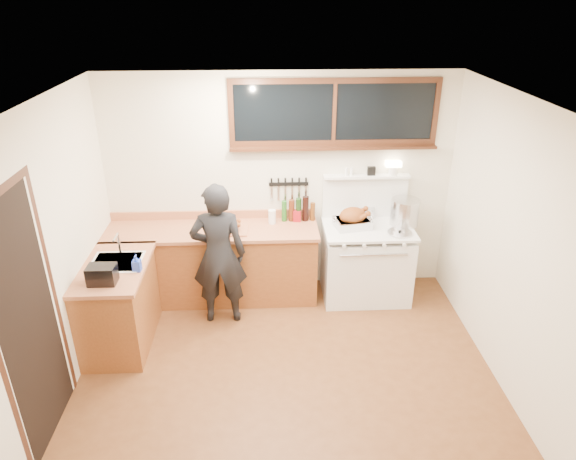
{
  "coord_description": "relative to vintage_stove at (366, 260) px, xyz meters",
  "views": [
    {
      "loc": [
        -0.17,
        -3.87,
        3.4
      ],
      "look_at": [
        0.05,
        0.85,
        1.15
      ],
      "focal_mm": 32.0,
      "sensor_mm": 36.0,
      "label": 1
    }
  ],
  "objects": [
    {
      "name": "pot_lid",
      "position": [
        0.32,
        -0.19,
        0.44
      ],
      "size": [
        0.34,
        0.34,
        0.04
      ],
      "color": "silver",
      "rests_on": "vintage_stove"
    },
    {
      "name": "bottle_cluster",
      "position": [
        -0.79,
        0.22,
        0.57
      ],
      "size": [
        0.39,
        0.07,
        0.3
      ],
      "color": "black",
      "rests_on": "counter_back"
    },
    {
      "name": "left_doorway",
      "position": [
        -2.99,
        -1.96,
        0.62
      ],
      "size": [
        0.02,
        1.04,
        2.17
      ],
      "color": "black",
      "rests_on": "ground"
    },
    {
      "name": "knife_strip",
      "position": [
        -0.9,
        0.32,
        0.84
      ],
      "size": [
        0.46,
        0.03,
        0.28
      ],
      "color": "black",
      "rests_on": "room_shell"
    },
    {
      "name": "room_shell",
      "position": [
        -1.0,
        -1.41,
        1.18
      ],
      "size": [
        4.1,
        3.6,
        2.65
      ],
      "color": "silver",
      "rests_on": "ground"
    },
    {
      "name": "vintage_stove",
      "position": [
        0.0,
        0.0,
        0.0
      ],
      "size": [
        1.02,
        0.74,
        1.59
      ],
      "color": "white",
      "rests_on": "ground"
    },
    {
      "name": "ground_plane",
      "position": [
        -1.0,
        -1.41,
        -0.48
      ],
      "size": [
        4.0,
        3.5,
        0.02
      ],
      "primitive_type": "cube",
      "color": "#5D3318"
    },
    {
      "name": "roast_turkey",
      "position": [
        -0.18,
        0.01,
        0.53
      ],
      "size": [
        0.44,
        0.36,
        0.24
      ],
      "color": "silver",
      "rests_on": "vintage_stove"
    },
    {
      "name": "coffee_tin",
      "position": [
        -0.81,
        0.2,
        0.5
      ],
      "size": [
        0.1,
        0.08,
        0.13
      ],
      "color": "maroon",
      "rests_on": "counter_back"
    },
    {
      "name": "counter_back",
      "position": [
        -1.8,
        0.04,
        -0.01
      ],
      "size": [
        2.44,
        0.64,
        1.0
      ],
      "color": "brown",
      "rests_on": "ground"
    },
    {
      "name": "cutting_board",
      "position": [
        -1.58,
        -0.03,
        0.49
      ],
      "size": [
        0.43,
        0.33,
        0.14
      ],
      "color": "#B46C47",
      "rests_on": "counter_back"
    },
    {
      "name": "back_window",
      "position": [
        -0.4,
        0.31,
        1.6
      ],
      "size": [
        2.32,
        0.13,
        0.77
      ],
      "color": "black",
      "rests_on": "room_shell"
    },
    {
      "name": "stockpot",
      "position": [
        0.42,
        0.06,
        0.59
      ],
      "size": [
        0.36,
        0.36,
        0.31
      ],
      "color": "silver",
      "rests_on": "vintage_stove"
    },
    {
      "name": "sink_unit",
      "position": [
        -2.68,
        -0.71,
        0.38
      ],
      "size": [
        0.5,
        0.45,
        0.37
      ],
      "color": "white",
      "rests_on": "counter_left"
    },
    {
      "name": "toaster",
      "position": [
        -2.7,
        -1.1,
        0.52
      ],
      "size": [
        0.26,
        0.18,
        0.18
      ],
      "color": "black",
      "rests_on": "counter_left"
    },
    {
      "name": "man",
      "position": [
        -1.69,
        -0.42,
        0.34
      ],
      "size": [
        0.6,
        0.4,
        1.62
      ],
      "color": "black",
      "rests_on": "ground"
    },
    {
      "name": "soap_bottle",
      "position": [
        -2.43,
        -0.89,
        0.52
      ],
      "size": [
        0.08,
        0.08,
        0.17
      ],
      "color": "blue",
      "rests_on": "counter_left"
    },
    {
      "name": "pitcher",
      "position": [
        -1.1,
        0.16,
        0.51
      ],
      "size": [
        0.11,
        0.11,
        0.16
      ],
      "color": "white",
      "rests_on": "counter_back"
    },
    {
      "name": "saucepan",
      "position": [
        0.04,
        0.28,
        0.5
      ],
      "size": [
        0.22,
        0.3,
        0.13
      ],
      "color": "silver",
      "rests_on": "vintage_stove"
    },
    {
      "name": "counter_left",
      "position": [
        -2.7,
        -0.79,
        -0.02
      ],
      "size": [
        0.64,
        1.09,
        0.9
      ],
      "color": "brown",
      "rests_on": "ground"
    }
  ]
}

